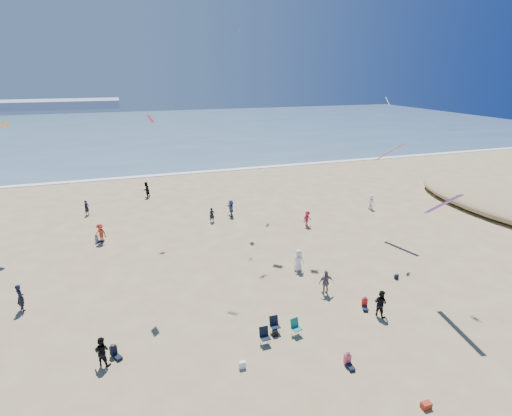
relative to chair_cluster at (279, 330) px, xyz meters
name	(u,v)px	position (x,y,z in m)	size (l,w,h in m)	color
ground	(270,409)	(-2.28, -4.66, -0.50)	(220.00, 220.00, 0.00)	tan
ocean	(143,130)	(-2.28, 90.34, -0.47)	(220.00, 100.00, 0.06)	#476B84
surf_line	(163,175)	(-2.28, 40.34, -0.46)	(220.00, 1.20, 0.08)	white
standing_flyers	(229,249)	(-0.12, 10.75, 0.36)	(38.06, 40.29, 1.90)	black
seated_group	(253,323)	(-1.17, 1.23, -0.08)	(17.73, 29.23, 0.84)	silver
chair_cluster	(279,330)	(0.00, 0.00, 0.00)	(2.66, 1.41, 1.00)	black
white_tote	(242,365)	(-2.71, -1.73, -0.30)	(0.35, 0.20, 0.40)	white
black_backpack	(275,333)	(-0.17, 0.21, -0.31)	(0.30, 0.22, 0.38)	black
cooler	(426,405)	(4.46, -6.83, -0.35)	(0.45, 0.30, 0.30)	#A42B17
navy_bag	(396,277)	(10.68, 3.61, -0.33)	(0.28, 0.18, 0.34)	black
kites_aloft	(324,61)	(6.38, 8.55, 14.64)	(40.10, 37.91, 29.61)	#E31350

